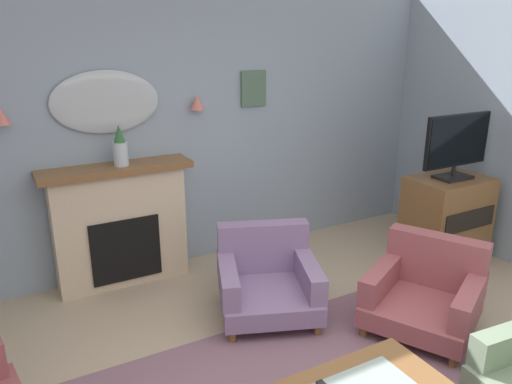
% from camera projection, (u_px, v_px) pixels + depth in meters
% --- Properties ---
extents(wall_back, '(6.96, 0.10, 2.76)m').
position_uv_depth(wall_back, '(173.00, 131.00, 4.85)').
color(wall_back, '#8C9EB2').
rests_on(wall_back, ground).
extents(fireplace, '(1.36, 0.36, 1.16)m').
position_uv_depth(fireplace, '(121.00, 226.00, 4.62)').
color(fireplace, beige).
rests_on(fireplace, ground).
extents(mantel_vase_right, '(0.13, 0.13, 0.37)m').
position_uv_depth(mantel_vase_right, '(120.00, 148.00, 4.39)').
color(mantel_vase_right, silver).
rests_on(mantel_vase_right, fireplace).
extents(wall_mirror, '(0.96, 0.06, 0.56)m').
position_uv_depth(wall_mirror, '(106.00, 102.00, 4.39)').
color(wall_mirror, '#B2BCC6').
extents(wall_sconce_left, '(0.14, 0.14, 0.14)m').
position_uv_depth(wall_sconce_left, '(1.00, 116.00, 3.97)').
color(wall_sconce_left, '#D17066').
extents(wall_sconce_right, '(0.14, 0.14, 0.14)m').
position_uv_depth(wall_sconce_right, '(197.00, 102.00, 4.75)').
color(wall_sconce_right, '#D17066').
extents(framed_picture, '(0.28, 0.03, 0.36)m').
position_uv_depth(framed_picture, '(253.00, 89.00, 5.07)').
color(framed_picture, '#4C6B56').
extents(armchair_beside_couch, '(1.10, 1.09, 0.71)m').
position_uv_depth(armchair_beside_couch, '(426.00, 291.00, 3.99)').
color(armchair_beside_couch, '#934C51').
rests_on(armchair_beside_couch, ground).
extents(armchair_near_fireplace, '(1.04, 1.05, 0.71)m').
position_uv_depth(armchair_near_fireplace, '(267.00, 278.00, 4.22)').
color(armchair_near_fireplace, gray).
rests_on(armchair_near_fireplace, ground).
extents(tv_cabinet, '(0.80, 0.57, 0.90)m').
position_uv_depth(tv_cabinet, '(446.00, 219.00, 5.12)').
color(tv_cabinet, brown).
rests_on(tv_cabinet, ground).
extents(tv_flatscreen, '(0.84, 0.24, 0.65)m').
position_uv_depth(tv_flatscreen, '(457.00, 145.00, 4.86)').
color(tv_flatscreen, black).
rests_on(tv_flatscreen, tv_cabinet).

